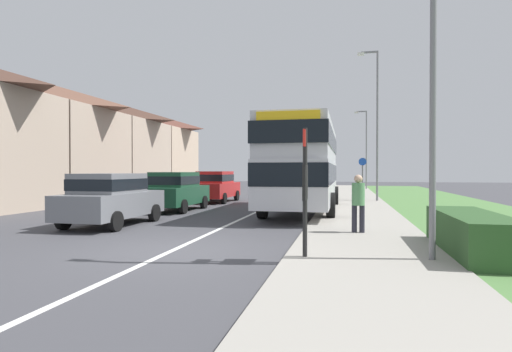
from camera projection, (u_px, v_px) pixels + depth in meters
The scene contains 16 objects.
ground_plane at pixel (172, 251), 9.18m from camera, with size 120.00×120.00×0.00m, color #424247.
lane_marking_centre at pixel (252, 214), 17.00m from camera, with size 0.14×60.00×0.01m, color silver.
pavement_near_side at pixel (359, 221), 14.15m from camera, with size 3.20×68.00×0.12m, color #9E998E.
grass_verge_seaward at pixel (497, 225), 13.23m from camera, with size 6.00×68.00×0.08m, color #517F42.
roadside_hedge at pixel (472, 235), 8.49m from camera, with size 1.10×3.67×0.90m, color #2D5128.
double_decker_bus at pixel (304, 162), 17.78m from camera, with size 2.80×10.15×3.70m.
parked_car_grey at pixel (111, 197), 13.41m from camera, with size 1.93×4.04×1.69m.
parked_car_dark_green at pixel (176, 190), 18.35m from camera, with size 1.87×4.07×1.72m.
parked_car_red at pixel (216, 185), 23.48m from camera, with size 1.88×4.23×1.75m.
pedestrian_at_stop at pixel (358, 201), 11.10m from camera, with size 0.34×0.34×1.67m.
bus_stop_sign at pixel (305, 183), 7.98m from camera, with size 0.09×0.52×2.60m.
cycle_route_sign at pixel (363, 177), 23.76m from camera, with size 0.44×0.08×2.52m.
street_lamp_near at pixel (427, 45), 7.71m from camera, with size 1.14×0.20×7.15m.
street_lamp_mid at pixel (376, 117), 22.91m from camera, with size 1.14×0.20×8.41m.
street_lamp_far at pixel (365, 145), 37.94m from camera, with size 1.14×0.20×7.27m.
house_terrace_far_side at pixel (78, 145), 27.11m from camera, with size 7.82×24.14×6.93m.
Camera 1 is at (3.78, -8.55, 1.78)m, focal length 29.06 mm.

